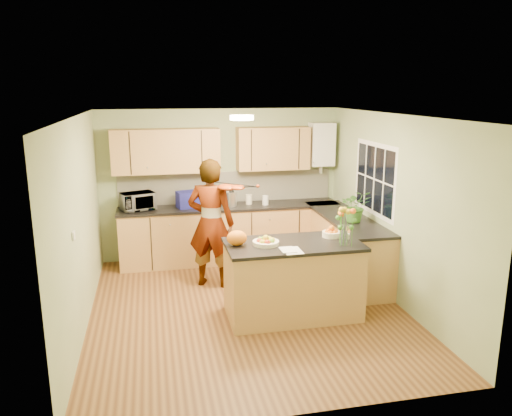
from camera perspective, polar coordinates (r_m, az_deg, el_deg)
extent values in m
plane|color=#583319|center=(6.69, -1.02, -11.41)|extent=(4.50, 4.50, 0.00)
cube|color=silver|center=(6.07, -1.12, 10.51)|extent=(4.00, 4.50, 0.02)
cube|color=gray|center=(8.43, -3.99, 2.75)|extent=(4.00, 0.02, 2.50)
cube|color=gray|center=(4.18, 4.88, -8.53)|extent=(4.00, 0.02, 2.50)
cube|color=gray|center=(6.22, -19.49, -1.89)|extent=(0.02, 4.50, 2.50)
cube|color=gray|center=(6.92, 15.42, -0.09)|extent=(0.02, 4.50, 2.50)
cube|color=#B58848|center=(8.35, -2.93, -3.00)|extent=(3.60, 0.60, 0.90)
cube|color=black|center=(8.22, -2.96, 0.13)|extent=(3.64, 0.62, 0.04)
cube|color=#B58848|center=(7.75, 10.20, -4.51)|extent=(0.60, 2.20, 0.90)
cube|color=black|center=(7.61, 10.28, -1.15)|extent=(0.62, 2.24, 0.04)
cube|color=white|center=(8.44, -3.30, 2.43)|extent=(3.60, 0.02, 0.52)
cube|color=#B58848|center=(8.10, -10.24, 6.43)|extent=(1.70, 0.34, 0.70)
cube|color=#B58848|center=(8.34, 1.94, 6.83)|extent=(1.20, 0.34, 0.70)
cube|color=white|center=(8.58, 7.49, 7.25)|extent=(0.40, 0.30, 0.72)
cylinder|color=silver|center=(8.64, 7.41, 4.61)|extent=(0.06, 0.06, 0.20)
cube|color=white|center=(7.38, 13.40, 3.24)|extent=(0.01, 1.30, 1.05)
cube|color=black|center=(7.38, 13.38, 3.24)|extent=(0.01, 1.18, 0.92)
cube|color=white|center=(5.63, -20.12, -2.98)|extent=(0.02, 0.09, 0.09)
cylinder|color=#FFEABF|center=(6.37, -1.64, 10.28)|extent=(0.30, 0.30, 0.06)
cylinder|color=white|center=(6.37, -1.64, 10.55)|extent=(0.10, 0.10, 0.02)
cube|color=#B58848|center=(6.35, 4.22, -8.31)|extent=(1.64, 0.82, 0.92)
cube|color=black|center=(6.19, 4.30, -4.18)|extent=(1.68, 0.86, 0.04)
cylinder|color=#FAECC8|center=(6.09, 1.13, -3.99)|extent=(0.32, 0.32, 0.05)
cylinder|color=#FAECC8|center=(6.48, 8.61, -2.98)|extent=(0.24, 0.24, 0.07)
cylinder|color=silver|center=(6.18, 10.14, -3.02)|extent=(0.12, 0.12, 0.24)
ellipsoid|color=orange|center=(6.05, -2.21, -3.44)|extent=(0.30, 0.27, 0.19)
cube|color=white|center=(5.88, 4.18, -4.86)|extent=(0.21, 0.28, 0.01)
imported|color=tan|center=(7.17, -5.16, -1.75)|extent=(0.80, 0.68, 1.87)
imported|color=white|center=(8.10, -13.36, 0.75)|extent=(0.59, 0.49, 0.28)
cube|color=navy|center=(8.13, -7.83, 0.98)|extent=(0.38, 0.32, 0.27)
cylinder|color=silver|center=(8.17, -2.80, 1.03)|extent=(0.17, 0.17, 0.23)
sphere|color=black|center=(8.14, -2.82, 2.11)|extent=(0.08, 0.08, 0.08)
cylinder|color=#FAECC8|center=(8.30, -0.82, 1.00)|extent=(0.13, 0.13, 0.16)
cylinder|color=white|center=(8.25, 1.09, 0.90)|extent=(0.11, 0.11, 0.16)
imported|color=#407C29|center=(7.30, 11.30, 0.23)|extent=(0.49, 0.45, 0.47)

